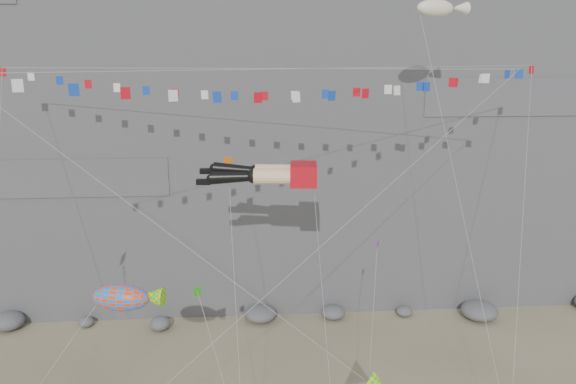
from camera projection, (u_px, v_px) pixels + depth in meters
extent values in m
cube|color=slate|center=(254.00, 14.00, 54.53)|extent=(80.00, 28.00, 50.00)
cube|color=red|center=(304.00, 174.00, 33.77)|extent=(1.78, 2.31, 1.28)
cylinder|color=#FFCA9F|center=(272.00, 176.00, 33.19)|extent=(2.25, 1.15, 0.95)
sphere|color=black|center=(254.00, 176.00, 33.21)|extent=(0.87, 0.87, 0.87)
cone|color=black|center=(232.00, 177.00, 33.26)|extent=(2.65, 1.03, 0.88)
cube|color=black|center=(203.00, 182.00, 33.36)|extent=(0.87, 0.45, 0.32)
cylinder|color=#FFCA9F|center=(273.00, 172.00, 34.43)|extent=(2.25, 1.15, 0.95)
sphere|color=black|center=(255.00, 172.00, 34.45)|extent=(0.87, 0.87, 0.87)
cone|color=black|center=(235.00, 170.00, 34.45)|extent=(2.67, 1.03, 0.95)
cube|color=black|center=(207.00, 171.00, 34.51)|extent=(0.87, 0.45, 0.32)
cylinder|color=gray|center=(322.00, 352.00, 27.39)|extent=(0.03, 0.03, 21.97)
cylinder|color=gray|center=(137.00, 269.00, 29.68)|extent=(0.03, 0.03, 27.74)
cylinder|color=gray|center=(408.00, 272.00, 29.20)|extent=(0.03, 0.03, 23.65)
cylinder|color=gray|center=(473.00, 221.00, 32.03)|extent=(0.03, 0.03, 26.63)
cylinder|color=gray|center=(237.00, 331.00, 28.84)|extent=(0.03, 0.03, 21.65)
cylinder|color=gray|center=(369.00, 378.00, 28.91)|extent=(0.03, 0.03, 16.19)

